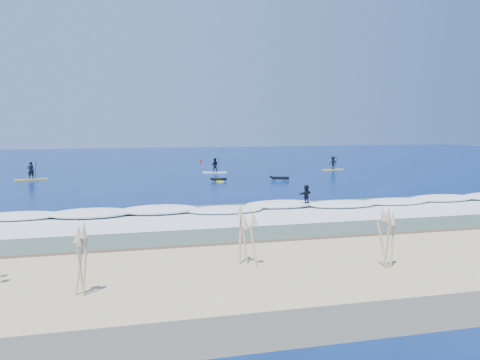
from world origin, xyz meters
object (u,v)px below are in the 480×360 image
object	(u,v)px
sup_paddler_left	(31,174)
sup_paddler_center	(215,167)
wave_surfer	(306,196)
sup_paddler_right	(333,164)
marker_buoy	(201,161)
prone_paddler_far	(280,179)
prone_paddler_near	(218,180)

from	to	relation	value
sup_paddler_left	sup_paddler_center	xyz separation A→B (m)	(18.77, 2.83, 0.05)
sup_paddler_center	wave_surfer	bearing A→B (deg)	-71.11
sup_paddler_left	wave_surfer	distance (m)	29.72
sup_paddler_right	marker_buoy	distance (m)	20.58
sup_paddler_left	wave_surfer	world-z (taller)	sup_paddler_left
sup_paddler_left	prone_paddler_far	world-z (taller)	sup_paddler_left
sup_paddler_center	wave_surfer	world-z (taller)	sup_paddler_center
sup_paddler_right	wave_surfer	world-z (taller)	sup_paddler_right
sup_paddler_left	prone_paddler_far	distance (m)	23.94
sup_paddler_left	marker_buoy	world-z (taller)	sup_paddler_left
wave_surfer	prone_paddler_near	bearing A→B (deg)	66.52
sup_paddler_center	sup_paddler_right	xyz separation A→B (m)	(14.17, -0.23, 0.04)
sup_paddler_center	prone_paddler_far	distance (m)	10.42
sup_paddler_right	sup_paddler_center	bearing A→B (deg)	173.69
sup_paddler_left	prone_paddler_near	size ratio (longest dim) A/B	1.51
prone_paddler_far	marker_buoy	size ratio (longest dim) A/B	4.24
wave_surfer	marker_buoy	size ratio (longest dim) A/B	3.22
prone_paddler_near	prone_paddler_far	world-z (taller)	prone_paddler_far
wave_surfer	marker_buoy	xyz separation A→B (m)	(1.33, 41.72, -0.52)
sup_paddler_center	prone_paddler_far	world-z (taller)	sup_paddler_center
sup_paddler_center	sup_paddler_right	size ratio (longest dim) A/B	1.00
sup_paddler_left	prone_paddler_near	bearing A→B (deg)	-36.40
prone_paddler_far	wave_surfer	bearing A→B (deg)	-173.00
sup_paddler_right	prone_paddler_near	bearing A→B (deg)	-156.64
sup_paddler_left	marker_buoy	size ratio (longest dim) A/B	5.30
sup_paddler_left	sup_paddler_right	distance (m)	33.04
prone_paddler_far	wave_surfer	size ratio (longest dim) A/B	1.31
wave_surfer	marker_buoy	bearing A→B (deg)	58.09
prone_paddler_far	prone_paddler_near	bearing A→B (deg)	104.78
sup_paddler_left	prone_paddler_far	xyz separation A→B (m)	(22.98, -6.68, -0.48)
sup_paddler_left	prone_paddler_near	xyz separation A→B (m)	(17.11, -6.07, -0.50)
sup_paddler_left	sup_paddler_right	bearing A→B (deg)	-12.34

